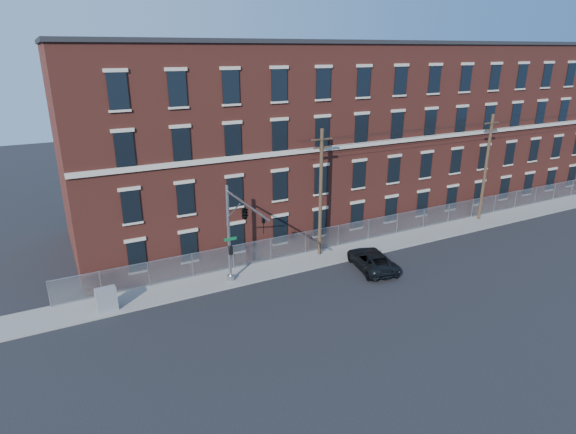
% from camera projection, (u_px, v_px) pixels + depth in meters
% --- Properties ---
extents(ground, '(140.00, 140.00, 0.00)m').
position_uv_depth(ground, '(336.00, 290.00, 32.75)').
color(ground, black).
rests_on(ground, ground).
extents(sidewalk, '(65.00, 3.00, 0.12)m').
position_uv_depth(sidewalk, '(420.00, 235.00, 42.15)').
color(sidewalk, gray).
rests_on(sidewalk, ground).
extents(mill_building, '(55.30, 14.32, 16.30)m').
position_uv_depth(mill_building, '(364.00, 129.00, 46.93)').
color(mill_building, maroon).
rests_on(mill_building, ground).
extents(chain_link_fence, '(59.06, 0.06, 1.85)m').
position_uv_depth(chain_link_fence, '(411.00, 220.00, 42.91)').
color(chain_link_fence, '#A5A8AD').
rests_on(chain_link_fence, ground).
extents(traffic_signal_mast, '(0.90, 6.75, 7.00)m').
position_uv_depth(traffic_signal_mast, '(241.00, 220.00, 30.16)').
color(traffic_signal_mast, '#9EA0A5').
rests_on(traffic_signal_mast, ground).
extents(utility_pole_near, '(1.80, 0.28, 10.00)m').
position_uv_depth(utility_pole_near, '(321.00, 191.00, 36.53)').
color(utility_pole_near, '#453322').
rests_on(utility_pole_near, ground).
extents(utility_pole_mid, '(1.80, 0.28, 10.00)m').
position_uv_depth(utility_pole_mid, '(486.00, 166.00, 44.40)').
color(utility_pole_mid, '#453322').
rests_on(utility_pole_mid, ground).
extents(overhead_wires, '(40.00, 0.62, 0.62)m').
position_uv_depth(overhead_wires, '(492.00, 125.00, 43.14)').
color(overhead_wires, black).
rests_on(overhead_wires, ground).
extents(pickup_truck, '(3.37, 5.52, 1.43)m').
position_uv_depth(pickup_truck, '(372.00, 260.00, 35.70)').
color(pickup_truck, black).
rests_on(pickup_truck, ground).
extents(utility_cabinet, '(1.25, 0.66, 1.54)m').
position_uv_depth(utility_cabinet, '(106.00, 299.00, 29.70)').
color(utility_cabinet, slate).
rests_on(utility_cabinet, sidewalk).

